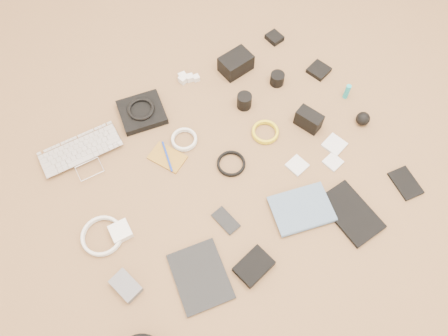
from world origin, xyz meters
TOP-DOWN VIEW (x-y plane):
  - laptop at (-0.45, 0.37)m, footprint 0.36×0.27m
  - headphone_pouch at (-0.14, 0.44)m, footprint 0.22×0.22m
  - headphones at (-0.14, 0.44)m, footprint 0.12×0.12m
  - charger_a at (0.11, 0.50)m, footprint 0.04×0.04m
  - charger_b at (0.16, 0.46)m, footprint 0.03×0.03m
  - charger_c at (0.11, 0.49)m, footprint 0.04×0.04m
  - charger_d at (0.14, 0.48)m, footprint 0.04×0.04m
  - dslr_camera at (0.34, 0.41)m, footprint 0.15×0.10m
  - lens_pouch at (0.61, 0.45)m, footprint 0.07×0.08m
  - notebook_olive at (-0.16, 0.19)m, footprint 0.14×0.17m
  - pen_blue at (-0.16, 0.19)m, footprint 0.05×0.14m
  - cable_white_a at (-0.06, 0.22)m, footprint 0.13×0.13m
  - lens_a at (0.25, 0.22)m, footprint 0.08×0.08m
  - lens_b at (0.45, 0.23)m, footprint 0.06×0.06m
  - card_reader at (0.65, 0.17)m, footprint 0.10×0.10m
  - power_brick at (-0.48, 0.01)m, footprint 0.08×0.08m
  - cable_white_b at (-0.54, 0.04)m, footprint 0.19×0.19m
  - cable_black at (0.03, 0.01)m, footprint 0.15×0.15m
  - cable_yellow at (0.24, 0.05)m, footprint 0.14×0.14m
  - flash at (0.42, -0.02)m, footprint 0.09×0.12m
  - lens_cleaner at (0.65, -0.00)m, footprint 0.03×0.03m
  - battery_charger at (-0.56, -0.18)m, footprint 0.09×0.12m
  - tablet at (-0.33, -0.30)m, footprint 0.23×0.27m
  - phone at (-0.13, -0.18)m, footprint 0.07×0.12m
  - filter_case_left at (0.25, -0.15)m, footprint 0.08×0.08m
  - filter_case_mid at (0.38, -0.22)m, footprint 0.07×0.07m
  - filter_case_right at (0.44, -0.17)m, footprint 0.10×0.10m
  - air_blower at (0.62, -0.15)m, footprint 0.08×0.08m
  - drive_case at (-0.15, -0.38)m, footprint 0.14×0.11m
  - paperback at (0.11, -0.39)m, footprint 0.27×0.23m
  - notebook_black_a at (0.29, -0.43)m, footprint 0.15×0.24m
  - notebook_black_b at (0.56, -0.47)m, footprint 0.11×0.15m

SIDE VIEW (x-z plane):
  - notebook_olive at x=-0.16m, z-range 0.00..0.01m
  - phone at x=-0.13m, z-range 0.00..0.01m
  - filter_case_mid at x=0.38m, z-range 0.00..0.01m
  - filter_case_left at x=0.25m, z-range 0.00..0.01m
  - tablet at x=-0.33m, z-range 0.00..0.01m
  - cable_black at x=0.03m, z-range 0.00..0.01m
  - notebook_black_b at x=0.56m, z-range 0.00..0.01m
  - filter_case_right at x=0.44m, z-range 0.00..0.01m
  - cable_white_a at x=-0.06m, z-range 0.00..0.01m
  - cable_yellow at x=0.24m, z-range 0.00..0.01m
  - cable_white_b at x=-0.54m, z-range 0.00..0.01m
  - notebook_black_a at x=0.29m, z-range 0.00..0.02m
  - card_reader at x=0.65m, z-range 0.00..0.02m
  - paperback at x=0.11m, z-range 0.00..0.02m
  - pen_blue at x=-0.16m, z-range 0.01..0.02m
  - charger_b at x=0.16m, z-range 0.00..0.03m
  - lens_pouch at x=0.61m, z-range 0.00..0.03m
  - laptop at x=-0.45m, z-range 0.00..0.03m
  - charger_d at x=0.14m, z-range 0.00..0.03m
  - battery_charger at x=-0.56m, z-range 0.00..0.03m
  - charger_c at x=0.11m, z-range 0.00..0.03m
  - charger_a at x=0.11m, z-range 0.00..0.03m
  - power_brick at x=-0.48m, z-range 0.00..0.03m
  - drive_case at x=-0.15m, z-range 0.00..0.03m
  - headphone_pouch at x=-0.14m, z-range 0.00..0.03m
  - lens_b at x=0.45m, z-range 0.00..0.06m
  - air_blower at x=0.62m, z-range 0.00..0.06m
  - lens_a at x=0.25m, z-range 0.00..0.07m
  - lens_cleaner at x=0.65m, z-range 0.00..0.08m
  - headphones at x=-0.14m, z-range 0.03..0.05m
  - dslr_camera at x=0.34m, z-range 0.00..0.08m
  - flash at x=0.42m, z-range 0.00..0.08m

